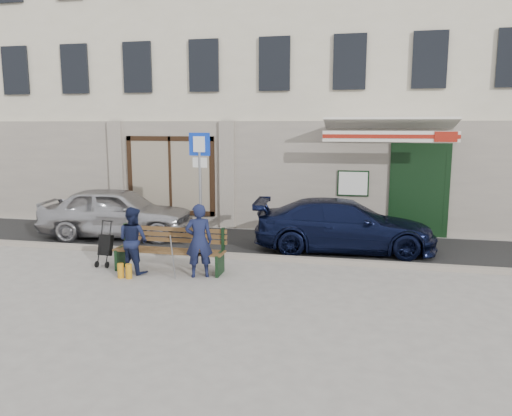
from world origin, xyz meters
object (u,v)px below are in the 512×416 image
(stroller, at_px, (105,246))
(bench, at_px, (167,250))
(man, at_px, (199,241))
(woman, at_px, (133,240))
(car_navy, at_px, (344,225))
(parking_sign, at_px, (200,172))
(car_silver, at_px, (117,212))

(stroller, bearing_deg, bench, -0.74)
(man, bearing_deg, woman, -20.57)
(woman, relative_size, stroller, 1.42)
(woman, bearing_deg, car_navy, -127.33)
(parking_sign, bearing_deg, stroller, -129.98)
(car_navy, bearing_deg, parking_sign, 101.34)
(car_silver, distance_m, woman, 3.57)
(car_silver, relative_size, man, 2.73)
(parking_sign, bearing_deg, man, -63.32)
(car_navy, height_order, woman, woman)
(car_silver, bearing_deg, bench, -144.26)
(parking_sign, distance_m, man, 2.28)
(car_silver, bearing_deg, man, -139.08)
(parking_sign, xyz_separation_m, man, (0.57, -1.84, -1.21))
(car_navy, bearing_deg, woman, 118.77)
(man, xyz_separation_m, woman, (-1.45, -0.01, -0.06))
(bench, distance_m, man, 0.89)
(car_silver, relative_size, parking_sign, 1.43)
(car_silver, height_order, stroller, car_silver)
(car_silver, relative_size, woman, 2.96)
(car_navy, relative_size, bench, 1.84)
(car_navy, height_order, stroller, car_navy)
(woman, distance_m, stroller, 0.96)
(car_navy, distance_m, stroller, 5.67)
(parking_sign, relative_size, stroller, 2.93)
(car_silver, xyz_separation_m, stroller, (1.08, -2.64, -0.27))
(bench, bearing_deg, car_silver, 133.31)
(car_silver, bearing_deg, stroller, -165.24)
(car_navy, xyz_separation_m, bench, (-3.61, -2.56, -0.18))
(parking_sign, xyz_separation_m, stroller, (-1.73, -1.48, -1.53))
(parking_sign, distance_m, stroller, 2.75)
(car_silver, bearing_deg, woman, -154.76)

